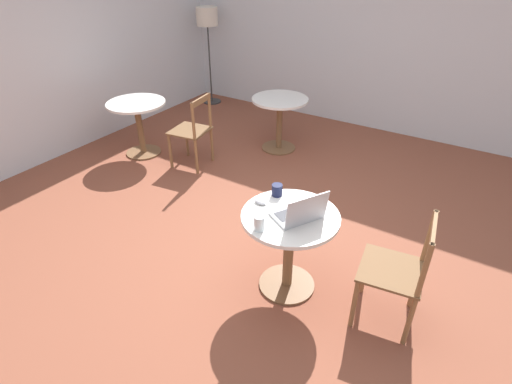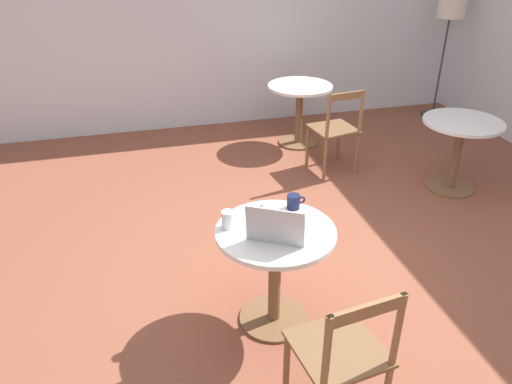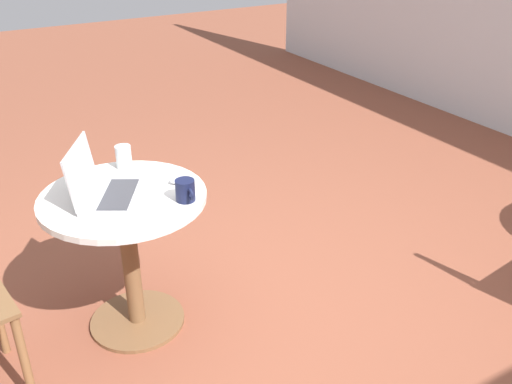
# 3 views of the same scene
# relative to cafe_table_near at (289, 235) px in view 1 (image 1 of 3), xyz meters

# --- Properties ---
(ground_plane) EXTENTS (16.00, 16.00, 0.00)m
(ground_plane) POSITION_rel_cafe_table_near_xyz_m (0.40, 0.46, -0.52)
(ground_plane) COLOR brown
(wall_back) EXTENTS (9.40, 0.06, 2.70)m
(wall_back) POSITION_rel_cafe_table_near_xyz_m (0.40, 3.69, 0.83)
(wall_back) COLOR silver
(wall_back) RESTS_ON ground_plane
(wall_side) EXTENTS (0.06, 9.40, 2.70)m
(wall_side) POSITION_rel_cafe_table_near_xyz_m (3.63, 0.46, 0.83)
(wall_side) COLOR silver
(wall_side) RESTS_ON ground_plane
(cafe_table_near) EXTENTS (0.73, 0.73, 0.70)m
(cafe_table_near) POSITION_rel_cafe_table_near_xyz_m (0.00, 0.00, 0.00)
(cafe_table_near) COLOR brown
(cafe_table_near) RESTS_ON ground_plane
(cafe_table_mid) EXTENTS (0.73, 0.73, 0.70)m
(cafe_table_mid) POSITION_rel_cafe_table_near_xyz_m (2.22, 1.32, 0.00)
(cafe_table_mid) COLOR brown
(cafe_table_mid) RESTS_ON ground_plane
(cafe_table_far) EXTENTS (0.73, 0.73, 0.70)m
(cafe_table_far) POSITION_rel_cafe_table_near_xyz_m (1.13, 2.78, 0.00)
(cafe_table_far) COLOR brown
(cafe_table_far) RESTS_ON ground_plane
(chair_near_front) EXTENTS (0.48, 0.48, 0.89)m
(chair_near_front) POSITION_rel_cafe_table_near_xyz_m (0.11, -0.80, -0.06)
(chair_near_front) COLOR brown
(chair_near_front) RESTS_ON ground_plane
(chair_far_front) EXTENTS (0.48, 0.48, 0.89)m
(chair_far_front) POSITION_rel_cafe_table_near_xyz_m (1.24, 1.98, -0.06)
(chair_far_front) COLOR brown
(chair_far_front) RESTS_ON ground_plane
(floor_lamp) EXTENTS (0.34, 0.34, 1.54)m
(floor_lamp) POSITION_rel_cafe_table_near_xyz_m (3.23, 3.24, 0.80)
(floor_lamp) COLOR #333333
(floor_lamp) RESTS_ON ground_plane
(laptop) EXTENTS (0.42, 0.39, 0.24)m
(laptop) POSITION_rel_cafe_table_near_xyz_m (-0.01, -0.08, 0.24)
(laptop) COLOR #B7B7BC
(laptop) RESTS_ON cafe_table_near
(mouse) EXTENTS (0.06, 0.10, 0.03)m
(mouse) POSITION_rel_cafe_table_near_xyz_m (0.01, 0.27, 0.21)
(mouse) COLOR #B7B7BC
(mouse) RESTS_ON cafe_table_near
(mug) EXTENTS (0.12, 0.08, 0.09)m
(mug) POSITION_rel_cafe_table_near_xyz_m (0.19, 0.22, 0.24)
(mug) COLOR #141938
(mug) RESTS_ON cafe_table_near
(drinking_glass) EXTENTS (0.07, 0.07, 0.11)m
(drinking_glass) POSITION_rel_cafe_table_near_xyz_m (-0.27, 0.10, 0.24)
(drinking_glass) COLOR silver
(drinking_glass) RESTS_ON cafe_table_near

